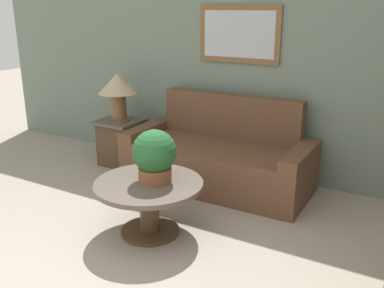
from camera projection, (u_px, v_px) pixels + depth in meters
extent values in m
cube|color=slate|center=(254.00, 61.00, 4.67)|extent=(7.59, 0.06, 2.60)
cube|color=brown|center=(239.00, 34.00, 4.62)|extent=(0.94, 0.03, 0.61)
cube|color=#B2BCC6|center=(239.00, 34.00, 4.61)|extent=(0.82, 0.01, 0.49)
cube|color=brown|center=(216.00, 166.00, 4.60)|extent=(1.62, 0.86, 0.46)
cube|color=brown|center=(231.00, 116.00, 4.75)|extent=(1.62, 0.16, 0.49)
cube|color=brown|center=(148.00, 148.00, 5.02)|extent=(0.18, 0.86, 0.56)
cube|color=brown|center=(299.00, 177.00, 4.16)|extent=(0.18, 0.86, 0.56)
cylinder|color=#4C3823|center=(150.00, 231.00, 3.70)|extent=(0.50, 0.50, 0.03)
cylinder|color=#4C3823|center=(149.00, 208.00, 3.63)|extent=(0.16, 0.16, 0.40)
cylinder|color=brown|center=(149.00, 184.00, 3.57)|extent=(0.92, 0.92, 0.04)
cube|color=#4C3823|center=(121.00, 143.00, 5.27)|extent=(0.42, 0.42, 0.52)
cube|color=brown|center=(119.00, 122.00, 5.18)|extent=(0.49, 0.49, 0.03)
cylinder|color=brown|center=(119.00, 119.00, 5.17)|extent=(0.26, 0.26, 0.02)
cylinder|color=brown|center=(119.00, 106.00, 5.12)|extent=(0.19, 0.19, 0.31)
cone|color=tan|center=(117.00, 83.00, 5.04)|extent=(0.47, 0.47, 0.24)
cylinder|color=brown|center=(155.00, 174.00, 3.57)|extent=(0.28, 0.28, 0.12)
sphere|color=#235B2D|center=(154.00, 152.00, 3.51)|extent=(0.37, 0.37, 0.37)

